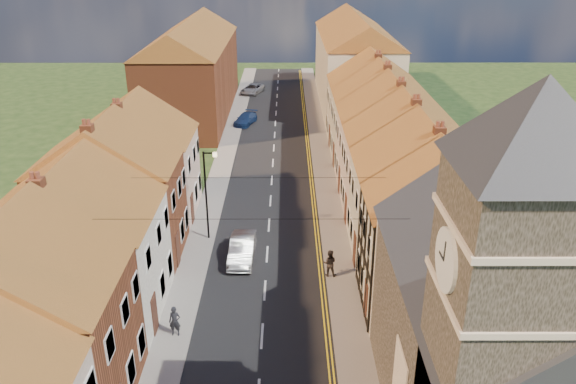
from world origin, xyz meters
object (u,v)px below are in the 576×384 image
at_px(pedestrian_right, 330,263).
at_px(pedestrian_left, 175,321).
at_px(church, 522,322).
at_px(car_distant, 253,89).
at_px(car_mid, 242,249).
at_px(car_far, 246,119).
at_px(lamppost, 207,190).

bearing_deg(pedestrian_right, pedestrian_left, 41.77).
bearing_deg(church, pedestrian_left, 153.92).
bearing_deg(pedestrian_left, car_distant, 92.01).
height_order(car_mid, car_far, car_mid).
height_order(lamppost, car_distant, lamppost).
xyz_separation_m(lamppost, pedestrian_right, (7.51, -4.60, -2.60)).
relative_size(car_mid, car_distant, 0.93).
distance_m(car_mid, pedestrian_left, 7.99).
height_order(church, pedestrian_left, church).
height_order(car_mid, pedestrian_left, pedestrian_left).
bearing_deg(pedestrian_right, car_mid, -14.32).
bearing_deg(car_mid, car_far, 95.19).
xyz_separation_m(car_distant, pedestrian_left, (-1.05, -49.25, 0.30)).
bearing_deg(pedestrian_left, car_far, 91.55).
height_order(lamppost, car_far, lamppost).
bearing_deg(lamppost, church, -51.70).
xyz_separation_m(car_distant, pedestrian_right, (6.90, -43.83, 0.32)).
distance_m(lamppost, pedestrian_left, 10.36).
distance_m(church, pedestrian_left, 15.94).
distance_m(church, pedestrian_right, 14.22).
bearing_deg(church, car_mid, 127.49).
xyz_separation_m(church, car_mid, (-10.86, 14.16, -5.19)).
bearing_deg(car_mid, pedestrian_left, -108.36).
relative_size(car_far, car_distant, 0.90).
bearing_deg(car_distant, pedestrian_left, -73.82).
bearing_deg(lamppost, car_mid, -47.45).
xyz_separation_m(car_far, pedestrian_left, (-1.05, -35.79, 0.33)).
bearing_deg(car_distant, pedestrian_right, -63.66).
relative_size(lamppost, pedestrian_right, 3.66).
bearing_deg(church, lamppost, 128.30).
relative_size(church, lamppost, 2.53).
distance_m(church, car_mid, 18.58).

